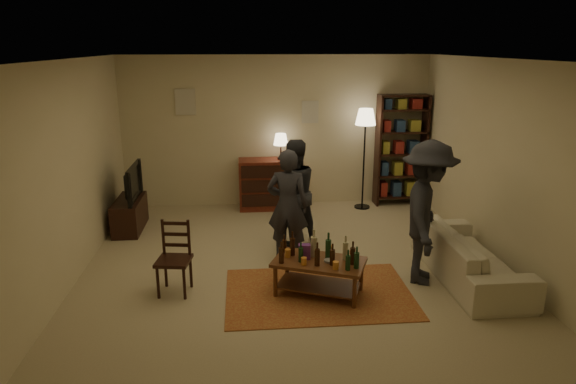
{
  "coord_description": "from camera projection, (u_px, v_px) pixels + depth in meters",
  "views": [
    {
      "loc": [
        -0.63,
        -6.18,
        2.88
      ],
      "look_at": [
        -0.06,
        0.1,
        1.05
      ],
      "focal_mm": 32.0,
      "sensor_mm": 36.0,
      "label": 1
    }
  ],
  "objects": [
    {
      "name": "floor",
      "position": [
        293.0,
        271.0,
        6.76
      ],
      "size": [
        6.0,
        6.0,
        0.0
      ],
      "primitive_type": "plane",
      "color": "#C6B793",
      "rests_on": "ground"
    },
    {
      "name": "room_shell",
      "position": [
        240.0,
        106.0,
        9.05
      ],
      "size": [
        6.0,
        6.0,
        6.0
      ],
      "color": "beige",
      "rests_on": "ground"
    },
    {
      "name": "rug",
      "position": [
        319.0,
        293.0,
        6.13
      ],
      "size": [
        2.2,
        1.5,
        0.01
      ],
      "primitive_type": "cube",
      "color": "#9C3D22",
      "rests_on": "ground"
    },
    {
      "name": "coffee_table",
      "position": [
        319.0,
        263.0,
        6.03
      ],
      "size": [
        1.19,
        0.94,
        0.77
      ],
      "rotation": [
        0.0,
        0.0,
        -0.39
      ],
      "color": "brown",
      "rests_on": "ground"
    },
    {
      "name": "dining_chair",
      "position": [
        175.0,
        255.0,
        6.09
      ],
      "size": [
        0.44,
        0.44,
        0.89
      ],
      "rotation": [
        0.0,
        0.0,
        -0.15
      ],
      "color": "black",
      "rests_on": "ground"
    },
    {
      "name": "tv_stand",
      "position": [
        129.0,
        206.0,
        8.16
      ],
      "size": [
        0.4,
        1.0,
        1.06
      ],
      "color": "black",
      "rests_on": "ground"
    },
    {
      "name": "dresser",
      "position": [
        268.0,
        183.0,
        9.21
      ],
      "size": [
        1.0,
        0.5,
        1.36
      ],
      "color": "maroon",
      "rests_on": "ground"
    },
    {
      "name": "bookshelf",
      "position": [
        401.0,
        149.0,
        9.33
      ],
      "size": [
        0.9,
        0.34,
        2.02
      ],
      "color": "black",
      "rests_on": "ground"
    },
    {
      "name": "floor_lamp",
      "position": [
        365.0,
        124.0,
        8.93
      ],
      "size": [
        0.36,
        0.36,
        1.8
      ],
      "color": "black",
      "rests_on": "ground"
    },
    {
      "name": "sofa",
      "position": [
        469.0,
        255.0,
        6.49
      ],
      "size": [
        0.81,
        2.08,
        0.61
      ],
      "primitive_type": "imported",
      "rotation": [
        0.0,
        0.0,
        1.57
      ],
      "color": "beige",
      "rests_on": "ground"
    },
    {
      "name": "person_left",
      "position": [
        288.0,
        205.0,
        6.93
      ],
      "size": [
        0.64,
        0.5,
        1.55
      ],
      "primitive_type": "imported",
      "rotation": [
        0.0,
        0.0,
        2.89
      ],
      "color": "#292931",
      "rests_on": "ground"
    },
    {
      "name": "person_right",
      "position": [
        293.0,
        193.0,
        7.48
      ],
      "size": [
        0.91,
        0.8,
        1.57
      ],
      "primitive_type": "imported",
      "rotation": [
        0.0,
        0.0,
        3.44
      ],
      "color": "#27292F",
      "rests_on": "ground"
    },
    {
      "name": "person_by_sofa",
      "position": [
        427.0,
        213.0,
        6.25
      ],
      "size": [
        1.03,
        1.32,
        1.79
      ],
      "primitive_type": "imported",
      "rotation": [
        0.0,
        0.0,
        1.2
      ],
      "color": "#25252C",
      "rests_on": "ground"
    }
  ]
}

